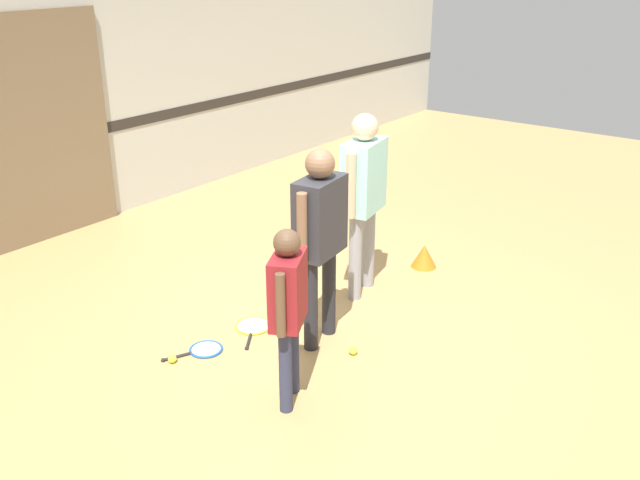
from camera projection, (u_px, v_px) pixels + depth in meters
name	position (u px, v px, depth m)	size (l,w,h in m)	color
ground_plane	(321.00, 325.00, 5.87)	(16.00, 16.00, 0.00)	tan
wall_back	(45.00, 84.00, 7.25)	(16.00, 0.07, 3.20)	beige
person_instructor	(320.00, 227.00, 5.28)	(0.59, 0.30, 1.56)	#232328
person_student_left	(288.00, 299.00, 4.60)	(0.43, 0.33, 1.26)	#2D334C
person_student_right	(364.00, 186.00, 6.07)	(0.61, 0.33, 1.62)	gray
racket_spare_on_floor	(203.00, 350.00, 5.49)	(0.50, 0.35, 0.03)	blue
racket_second_spare	(253.00, 327.00, 5.82)	(0.52, 0.43, 0.03)	#C6D838
tennis_ball_near_instructor	(353.00, 351.00, 5.43)	(0.07, 0.07, 0.07)	#CCE038
tennis_ball_by_spare_racket	(172.00, 359.00, 5.32)	(0.07, 0.07, 0.07)	#CCE038
training_cone	(424.00, 256.00, 6.91)	(0.25, 0.25, 0.23)	orange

